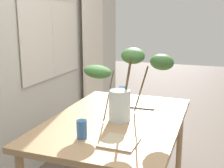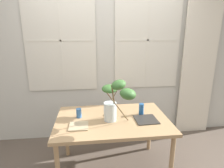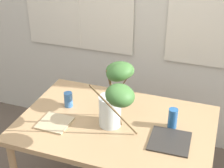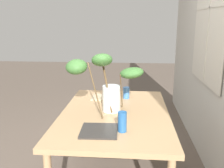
# 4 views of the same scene
# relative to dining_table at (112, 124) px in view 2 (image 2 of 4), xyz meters

# --- Properties ---
(back_wall_with_windows) EXTENTS (5.17, 0.14, 2.80)m
(back_wall_with_windows) POSITION_rel_dining_table_xyz_m (0.00, 0.96, 0.75)
(back_wall_with_windows) COLOR beige
(back_wall_with_windows) RESTS_ON ground
(curtain_sheer_side) EXTENTS (0.57, 0.03, 2.59)m
(curtain_sheer_side) POSITION_rel_dining_table_xyz_m (1.53, 0.83, 0.64)
(curtain_sheer_side) COLOR silver
(curtain_sheer_side) RESTS_ON ground
(dining_table) EXTENTS (1.33, 0.89, 0.72)m
(dining_table) POSITION_rel_dining_table_xyz_m (0.00, 0.00, 0.00)
(dining_table) COLOR tan
(dining_table) RESTS_ON ground
(vase_with_branches) EXTENTS (0.36, 0.65, 0.53)m
(vase_with_branches) POSITION_rel_dining_table_xyz_m (0.02, -0.06, 0.34)
(vase_with_branches) COLOR silver
(vase_with_branches) RESTS_ON dining_table
(drinking_glass_blue_left) EXTENTS (0.06, 0.06, 0.11)m
(drinking_glass_blue_left) POSITION_rel_dining_table_xyz_m (-0.40, 0.08, 0.12)
(drinking_glass_blue_left) COLOR #386BAD
(drinking_glass_blue_left) RESTS_ON dining_table
(drinking_glass_blue_right) EXTENTS (0.06, 0.06, 0.14)m
(drinking_glass_blue_right) POSITION_rel_dining_table_xyz_m (0.37, 0.08, 0.14)
(drinking_glass_blue_right) COLOR #235693
(drinking_glass_blue_right) RESTS_ON dining_table
(plate_square_left) EXTENTS (0.21, 0.21, 0.01)m
(plate_square_left) POSITION_rel_dining_table_xyz_m (-0.39, -0.15, 0.07)
(plate_square_left) COLOR tan
(plate_square_left) RESTS_ON dining_table
(plate_square_right) EXTENTS (0.26, 0.26, 0.01)m
(plate_square_right) POSITION_rel_dining_table_xyz_m (0.39, -0.08, 0.07)
(plate_square_right) COLOR #2D2B28
(plate_square_right) RESTS_ON dining_table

